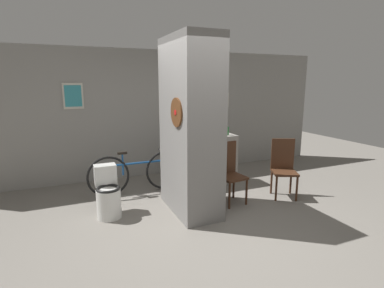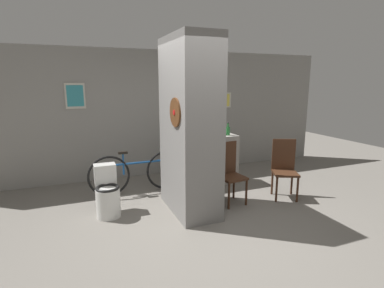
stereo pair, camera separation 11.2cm
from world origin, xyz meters
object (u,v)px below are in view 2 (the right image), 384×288
at_px(bicycle, 138,172).
at_px(bottle_tall, 220,129).
at_px(chair_by_doorway, 284,167).
at_px(toilet, 107,194).
at_px(chair_near_pillar, 229,171).

height_order(bicycle, bottle_tall, bottle_tall).
bearing_deg(bicycle, bottle_tall, -0.55).
distance_m(chair_by_doorway, bottle_tall, 1.41).
xyz_separation_m(toilet, bicycle, (0.63, 0.77, 0.05)).
relative_size(chair_by_doorway, bicycle, 0.57).
bearing_deg(chair_by_doorway, chair_near_pillar, -163.23).
relative_size(bicycle, bottle_tall, 5.43).
bearing_deg(bottle_tall, chair_by_doorway, -59.01).
bearing_deg(chair_near_pillar, bottle_tall, 65.44).
bearing_deg(toilet, chair_near_pillar, -6.56).
height_order(toilet, chair_near_pillar, chair_near_pillar).
distance_m(toilet, chair_by_doorway, 2.94).
bearing_deg(toilet, chair_by_doorway, -7.04).
bearing_deg(bicycle, chair_by_doorway, -26.39).
distance_m(toilet, chair_near_pillar, 1.94).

